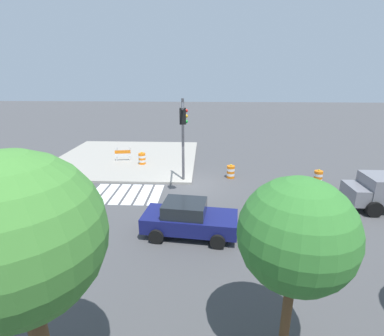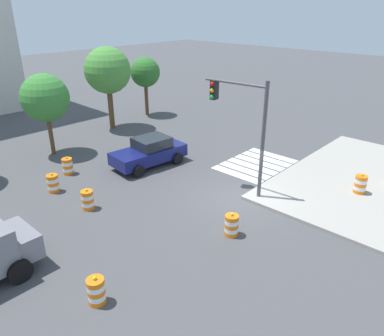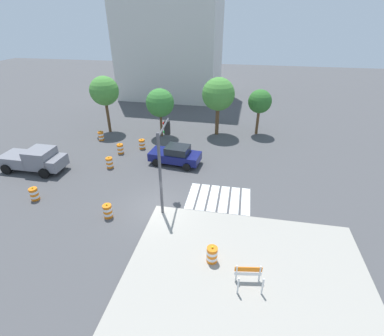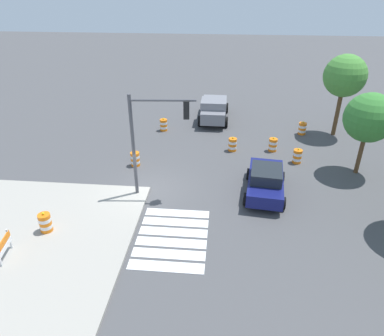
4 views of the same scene
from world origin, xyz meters
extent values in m
plane|color=#474749|center=(0.00, 0.00, 0.00)|extent=(120.00, 120.00, 0.00)
cube|color=#9E998E|center=(6.00, -6.00, 0.07)|extent=(12.00, 12.00, 0.15)
cube|color=silver|center=(2.12, 1.80, 0.01)|extent=(0.60, 3.20, 0.02)
cube|color=silver|center=(2.88, 1.80, 0.01)|extent=(0.60, 3.20, 0.02)
cube|color=silver|center=(3.62, 1.80, 0.01)|extent=(0.60, 3.20, 0.02)
cube|color=silver|center=(4.38, 1.80, 0.01)|extent=(0.60, 3.20, 0.02)
cube|color=silver|center=(5.12, 1.80, 0.01)|extent=(0.60, 3.20, 0.02)
cube|color=silver|center=(5.88, 1.80, 0.01)|extent=(0.60, 3.20, 0.02)
cube|color=navy|center=(-0.23, 6.34, 0.68)|extent=(4.48, 2.30, 0.70)
cube|color=#1E2328|center=(0.01, 6.31, 1.33)|extent=(2.06, 1.80, 0.60)
cylinder|color=black|center=(-1.68, 5.54, 0.33)|extent=(0.68, 0.31, 0.66)
cylinder|color=black|center=(-1.47, 7.43, 0.33)|extent=(0.68, 0.31, 0.66)
cylinder|color=black|center=(1.00, 5.25, 0.33)|extent=(0.68, 0.31, 0.66)
cylinder|color=black|center=(1.21, 7.14, 0.33)|extent=(0.68, 0.31, 0.66)
cube|color=slate|center=(-12.64, 3.14, 0.87)|extent=(2.51, 2.01, 0.90)
cube|color=slate|center=(-10.54, 3.12, 1.17)|extent=(1.91, 2.01, 1.50)
cube|color=slate|center=(-9.44, 3.12, 0.87)|extent=(1.41, 1.91, 0.90)
cylinder|color=black|center=(-9.74, 4.14, 0.42)|extent=(0.84, 0.30, 0.84)
cylinder|color=black|center=(-9.75, 2.10, 0.42)|extent=(0.84, 0.30, 0.84)
cylinder|color=black|center=(-13.14, 4.16, 0.42)|extent=(0.84, 0.30, 0.84)
cylinder|color=black|center=(-13.15, 2.12, 0.42)|extent=(0.84, 0.30, 0.84)
cylinder|color=orange|center=(-5.46, 4.62, 0.09)|extent=(0.56, 0.56, 0.18)
cylinder|color=white|center=(-5.46, 4.62, 0.27)|extent=(0.56, 0.56, 0.18)
cylinder|color=orange|center=(-5.46, 4.62, 0.45)|extent=(0.56, 0.56, 0.18)
cylinder|color=white|center=(-5.46, 4.62, 0.63)|extent=(0.56, 0.56, 0.18)
cylinder|color=orange|center=(-5.46, 4.62, 0.81)|extent=(0.56, 0.56, 0.18)
sphere|color=yellow|center=(-5.46, 4.62, 0.96)|extent=(0.12, 0.12, 0.12)
cylinder|color=orange|center=(-8.82, 9.87, 0.09)|extent=(0.56, 0.56, 0.18)
cylinder|color=white|center=(-8.82, 9.87, 0.27)|extent=(0.56, 0.56, 0.18)
cylinder|color=orange|center=(-8.82, 9.87, 0.45)|extent=(0.56, 0.56, 0.18)
cylinder|color=white|center=(-8.82, 9.87, 0.63)|extent=(0.56, 0.56, 0.18)
cylinder|color=orange|center=(-8.82, 9.87, 0.81)|extent=(0.56, 0.56, 0.18)
sphere|color=yellow|center=(-8.82, 9.87, 0.96)|extent=(0.12, 0.12, 0.12)
cylinder|color=orange|center=(-2.74, -1.48, 0.09)|extent=(0.56, 0.56, 0.18)
cylinder|color=white|center=(-2.74, -1.48, 0.27)|extent=(0.56, 0.56, 0.18)
cylinder|color=orange|center=(-2.74, -1.48, 0.45)|extent=(0.56, 0.56, 0.18)
cylinder|color=white|center=(-2.74, -1.48, 0.63)|extent=(0.56, 0.56, 0.18)
cylinder|color=orange|center=(-2.74, -1.48, 0.81)|extent=(0.56, 0.56, 0.18)
sphere|color=yellow|center=(-2.74, -1.48, 0.96)|extent=(0.12, 0.12, 0.12)
cylinder|color=orange|center=(-5.66, 7.35, 0.09)|extent=(0.56, 0.56, 0.18)
cylinder|color=white|center=(-5.66, 7.35, 0.27)|extent=(0.56, 0.56, 0.18)
cylinder|color=orange|center=(-5.66, 7.35, 0.45)|extent=(0.56, 0.56, 0.18)
cylinder|color=white|center=(-5.66, 7.35, 0.63)|extent=(0.56, 0.56, 0.18)
cylinder|color=orange|center=(-5.66, 7.35, 0.81)|extent=(0.56, 0.56, 0.18)
sphere|color=yellow|center=(-5.66, 7.35, 0.96)|extent=(0.12, 0.12, 0.12)
cylinder|color=orange|center=(-8.58, -0.63, 0.09)|extent=(0.56, 0.56, 0.18)
cylinder|color=white|center=(-8.58, -0.63, 0.27)|extent=(0.56, 0.56, 0.18)
cylinder|color=orange|center=(-8.58, -0.63, 0.45)|extent=(0.56, 0.56, 0.18)
cylinder|color=white|center=(-8.58, -0.63, 0.63)|extent=(0.56, 0.56, 0.18)
cylinder|color=orange|center=(-8.58, -0.63, 0.81)|extent=(0.56, 0.56, 0.18)
sphere|color=yellow|center=(-8.58, -0.63, 0.96)|extent=(0.12, 0.12, 0.12)
cylinder|color=orange|center=(-4.05, 8.72, 0.09)|extent=(0.56, 0.56, 0.18)
cylinder|color=white|center=(-4.05, 8.72, 0.27)|extent=(0.56, 0.56, 0.18)
cylinder|color=orange|center=(-4.05, 8.72, 0.45)|extent=(0.56, 0.56, 0.18)
cylinder|color=white|center=(-4.05, 8.72, 0.63)|extent=(0.56, 0.56, 0.18)
cylinder|color=orange|center=(-4.05, 8.72, 0.81)|extent=(0.56, 0.56, 0.18)
sphere|color=yellow|center=(-4.05, 8.72, 0.96)|extent=(0.12, 0.12, 0.12)
cylinder|color=orange|center=(4.21, -4.04, 0.24)|extent=(0.56, 0.56, 0.18)
cylinder|color=white|center=(4.21, -4.04, 0.42)|extent=(0.56, 0.56, 0.18)
cylinder|color=orange|center=(4.21, -4.04, 0.60)|extent=(0.56, 0.56, 0.18)
cylinder|color=white|center=(4.21, -4.04, 0.78)|extent=(0.56, 0.56, 0.18)
cylinder|color=orange|center=(4.21, -4.04, 0.96)|extent=(0.56, 0.56, 0.18)
sphere|color=yellow|center=(4.21, -4.04, 1.11)|extent=(0.12, 0.12, 0.12)
cube|color=silver|center=(5.49, -5.03, 0.65)|extent=(0.08, 0.08, 1.00)
cube|color=silver|center=(5.60, -5.72, 0.65)|extent=(0.08, 0.08, 1.00)
cube|color=silver|center=(6.58, -4.86, 0.65)|extent=(0.08, 0.08, 1.00)
cube|color=silver|center=(6.68, -5.56, 0.65)|extent=(0.08, 0.08, 1.00)
cube|color=orange|center=(6.03, -4.93, 0.90)|extent=(1.29, 0.24, 0.28)
cube|color=white|center=(6.03, -4.93, 0.60)|extent=(1.29, 0.24, 0.20)
cylinder|color=#4C4C51|center=(0.60, -0.60, 2.90)|extent=(0.18, 0.18, 5.50)
cylinder|color=#4C4C51|center=(0.48, 1.00, 5.35)|extent=(0.37, 3.20, 0.12)
cube|color=black|center=(0.39, 2.11, 4.90)|extent=(0.38, 0.31, 0.90)
sphere|color=red|center=(0.20, 2.10, 5.20)|extent=(0.20, 0.20, 0.20)
sphere|color=#F2A514|center=(0.20, 2.10, 4.90)|extent=(0.20, 0.20, 0.20)
sphere|color=green|center=(0.20, 2.10, 4.60)|extent=(0.20, 0.20, 0.20)
cylinder|color=brown|center=(-8.96, 12.23, 1.70)|extent=(0.30, 0.30, 3.40)
sphere|color=#478C38|center=(-8.96, 12.23, 4.43)|extent=(2.94, 2.94, 2.94)
cylinder|color=brown|center=(-3.07, 12.10, 1.27)|extent=(0.25, 0.25, 2.54)
sphere|color=#387F33|center=(-3.07, 12.10, 3.53)|extent=(2.82, 2.82, 2.82)
cylinder|color=brown|center=(6.76, 14.47, 1.35)|extent=(0.29, 0.29, 2.69)
sphere|color=#2D6B28|center=(6.76, 14.47, 3.53)|extent=(2.38, 2.38, 2.38)
cylinder|color=brown|center=(2.58, 13.65, 1.56)|extent=(0.38, 0.38, 3.12)
sphere|color=#478C38|center=(2.58, 13.65, 4.27)|extent=(3.29, 3.29, 3.29)
cube|color=beige|center=(-6.00, 28.54, 10.25)|extent=(14.25, 10.36, 20.49)
camera|label=1|loc=(-0.88, 18.20, 7.15)|focal=27.05mm
camera|label=2|loc=(-13.22, -8.91, 8.64)|focal=34.85mm
camera|label=3|loc=(5.08, -14.39, 11.46)|focal=26.19mm
camera|label=4|loc=(16.58, 3.86, 10.58)|focal=33.10mm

